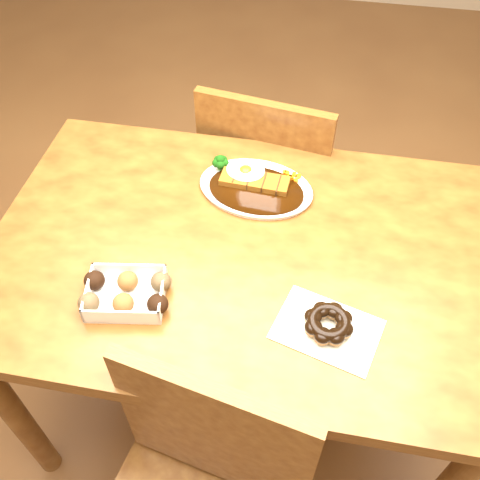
% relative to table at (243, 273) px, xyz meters
% --- Properties ---
extents(ground, '(6.00, 6.00, 0.00)m').
position_rel_table_xyz_m(ground, '(0.00, 0.00, -0.65)').
color(ground, brown).
rests_on(ground, ground).
extents(table, '(1.20, 0.80, 0.75)m').
position_rel_table_xyz_m(table, '(0.00, 0.00, 0.00)').
color(table, '#552911').
rests_on(table, ground).
extents(chair_far, '(0.48, 0.48, 0.87)m').
position_rel_table_xyz_m(chair_far, '(0.00, 0.54, -0.17)').
color(chair_far, '#552911').
rests_on(chair_far, ground).
extents(katsu_curry_plate, '(0.31, 0.24, 0.06)m').
position_rel_table_xyz_m(katsu_curry_plate, '(-0.01, 0.20, 0.11)').
color(katsu_curry_plate, white).
rests_on(katsu_curry_plate, table).
extents(donut_box, '(0.20, 0.15, 0.05)m').
position_rel_table_xyz_m(donut_box, '(-0.22, -0.19, 0.12)').
color(donut_box, white).
rests_on(donut_box, table).
extents(pon_de_ring, '(0.24, 0.20, 0.04)m').
position_rel_table_xyz_m(pon_de_ring, '(0.21, -0.19, 0.12)').
color(pon_de_ring, silver).
rests_on(pon_de_ring, table).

